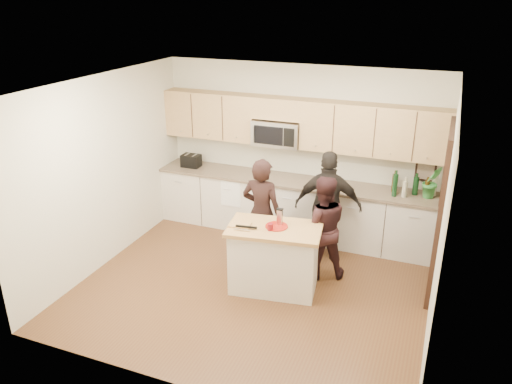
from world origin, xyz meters
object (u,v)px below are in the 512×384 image
at_px(woman_left, 262,213).
at_px(woman_center, 321,227).
at_px(island, 274,258).
at_px(woman_right, 328,206).
at_px(toaster, 191,161).

xyz_separation_m(woman_left, woman_center, (0.87, 0.00, -0.07)).
distance_m(island, woman_right, 1.22).
height_order(toaster, woman_left, woman_left).
relative_size(toaster, woman_right, 0.19).
bearing_deg(toaster, woman_center, -22.70).
distance_m(woman_left, woman_center, 0.87).
height_order(woman_left, woman_right, woman_right).
relative_size(island, toaster, 4.18).
relative_size(woman_left, woman_right, 0.98).
xyz_separation_m(island, woman_right, (0.44, 1.08, 0.37)).
xyz_separation_m(toaster, woman_right, (2.52, -0.54, -0.22)).
xyz_separation_m(island, toaster, (-2.08, 1.62, 0.59)).
bearing_deg(woman_center, woman_left, -23.37).
distance_m(island, woman_center, 0.78).
bearing_deg(woman_right, woman_center, 84.95).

